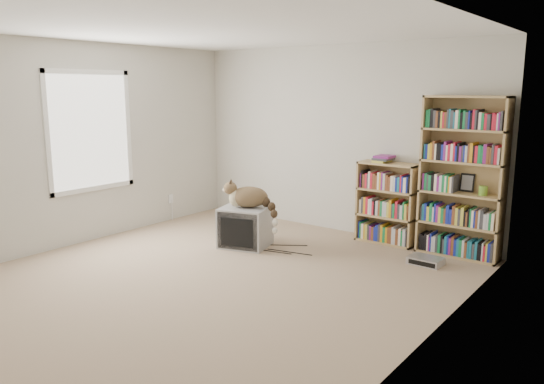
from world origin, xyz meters
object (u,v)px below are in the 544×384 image
Objects in this scene: crt_tv at (246,227)px; dvd_player at (426,261)px; bookcase_short at (388,206)px; cat at (252,200)px; bookcase_tall at (462,182)px.

dvd_player is at bearing 1.38° from crt_tv.
dvd_player is (0.73, -0.54, -0.44)m from bookcase_short.
bookcase_short is (1.23, 1.19, -0.11)m from cat.
cat is 2.14m from dvd_player.
dvd_player is at bearing -36.24° from bookcase_short.
bookcase_short is at bearing -179.90° from bookcase_tall.
dvd_player is (1.96, 0.66, -0.55)m from cat.
bookcase_short reaches higher than crt_tv.
bookcase_short is (-0.91, -0.00, -0.40)m from bookcase_tall.
cat reaches higher than crt_tv.
bookcase_short is at bearing 145.24° from dvd_player.
crt_tv is at bearing -137.34° from bookcase_short.
cat is at bearing -160.05° from dvd_player.
bookcase_tall is at bearing 11.76° from crt_tv.
cat is at bearing -135.80° from bookcase_short.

